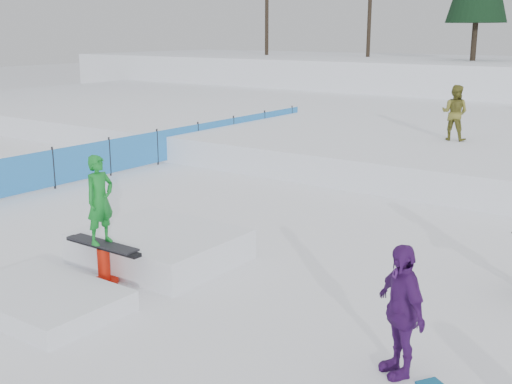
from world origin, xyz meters
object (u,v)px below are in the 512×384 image
Objects in this scene: jib_rail_feature at (130,256)px; walker_olive at (455,113)px; safety_fence at (157,147)px; spectator_purple at (401,310)px.

walker_olive is at bearing 83.37° from jib_rail_feature.
safety_fence is at bearing 131.27° from jib_rail_feature.
walker_olive is 1.01× the size of spectator_purple.
jib_rail_feature is (-1.37, -11.82, -1.32)m from walker_olive.
walker_olive is at bearing 144.32° from spectator_purple.
walker_olive is (7.37, 4.99, 1.07)m from safety_fence.
safety_fence is 9.73× the size of walker_olive.
spectator_purple is (11.00, -7.28, 0.26)m from safety_fence.
safety_fence is at bearing -175.64° from spectator_purple.
walker_olive reaches higher than safety_fence.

